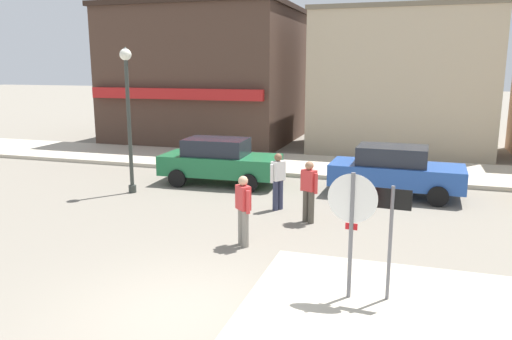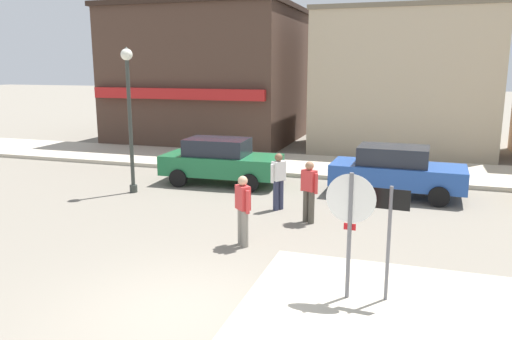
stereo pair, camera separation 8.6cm
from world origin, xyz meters
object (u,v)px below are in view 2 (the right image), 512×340
at_px(one_way_sign, 389,232).
at_px(pedestrian_crossing_far, 243,208).
at_px(lamp_post, 129,99).
at_px(pedestrian_kerb_side, 309,190).
at_px(pedestrian_crossing_near, 278,180).
at_px(parked_car_second, 396,170).
at_px(parked_car_nearest, 221,160).
at_px(stop_sign, 350,219).

xyz_separation_m(one_way_sign, pedestrian_crossing_far, (-3.25, 2.05, -0.46)).
bearing_deg(pedestrian_crossing_far, lamp_post, 144.81).
xyz_separation_m(lamp_post, pedestrian_kerb_side, (5.99, -1.37, -2.09)).
height_order(one_way_sign, pedestrian_crossing_near, one_way_sign).
distance_m(one_way_sign, parked_car_second, 7.65).
height_order(lamp_post, parked_car_second, lamp_post).
xyz_separation_m(parked_car_nearest, pedestrian_crossing_near, (2.71, -2.45, 0.06)).
relative_size(stop_sign, pedestrian_kerb_side, 1.43).
relative_size(one_way_sign, pedestrian_crossing_near, 1.30).
xyz_separation_m(parked_car_nearest, parked_car_second, (5.78, 0.12, 0.00)).
height_order(lamp_post, pedestrian_crossing_far, lamp_post).
height_order(lamp_post, pedestrian_crossing_near, lamp_post).
relative_size(parked_car_nearest, pedestrian_kerb_side, 2.52).
bearing_deg(one_way_sign, pedestrian_kerb_side, 117.79).
relative_size(lamp_post, pedestrian_kerb_side, 2.82).
bearing_deg(lamp_post, pedestrian_crossing_near, -5.55).
xyz_separation_m(parked_car_nearest, pedestrian_crossing_far, (2.72, -5.46, 0.06)).
distance_m(pedestrian_crossing_far, pedestrian_kerb_side, 2.36).
xyz_separation_m(stop_sign, parked_car_second, (0.44, 7.74, -0.71)).
distance_m(stop_sign, one_way_sign, 0.66).
height_order(pedestrian_crossing_near, pedestrian_crossing_far, same).
bearing_deg(parked_car_second, lamp_post, -165.37).
bearing_deg(stop_sign, one_way_sign, 10.03).
bearing_deg(pedestrian_kerb_side, pedestrian_crossing_near, 139.70).
distance_m(stop_sign, pedestrian_crossing_near, 5.83).
xyz_separation_m(stop_sign, pedestrian_crossing_near, (-2.62, 5.17, -0.65)).
height_order(stop_sign, pedestrian_crossing_far, stop_sign).
distance_m(parked_car_second, pedestrian_crossing_near, 4.00).
xyz_separation_m(one_way_sign, pedestrian_kerb_side, (-2.19, 4.16, -0.46)).
xyz_separation_m(one_way_sign, lamp_post, (-8.19, 5.54, 1.63)).
height_order(lamp_post, pedestrian_kerb_side, lamp_post).
distance_m(stop_sign, parked_car_nearest, 9.33).
relative_size(one_way_sign, pedestrian_kerb_side, 1.30).
bearing_deg(parked_car_second, parked_car_nearest, -178.86).
bearing_deg(pedestrian_kerb_side, parked_car_second, 59.89).
distance_m(parked_car_nearest, pedestrian_crossing_far, 6.10).
bearing_deg(stop_sign, parked_car_second, 86.74).
height_order(parked_car_nearest, pedestrian_crossing_far, pedestrian_crossing_far).
relative_size(stop_sign, pedestrian_crossing_far, 1.43).
relative_size(parked_car_nearest, pedestrian_crossing_near, 2.52).
relative_size(lamp_post, parked_car_second, 1.12).
bearing_deg(pedestrian_crossing_near, stop_sign, -63.09).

